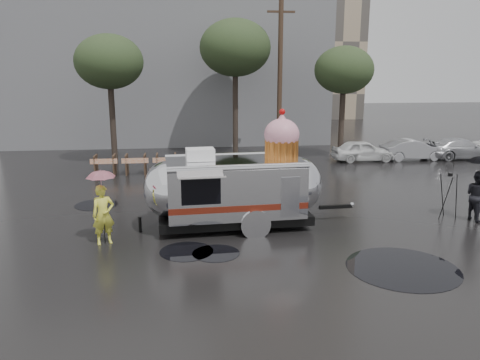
{
  "coord_description": "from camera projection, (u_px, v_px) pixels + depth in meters",
  "views": [
    {
      "loc": [
        -3.1,
        -13.35,
        5.03
      ],
      "look_at": [
        -1.35,
        1.35,
        1.58
      ],
      "focal_mm": 35.0,
      "sensor_mm": 36.0,
      "label": 1
    }
  ],
  "objects": [
    {
      "name": "utility_pole",
      "position": [
        280.0,
        78.0,
        27.19
      ],
      "size": [
        1.6,
        0.28,
        9.0
      ],
      "color": "#473323",
      "rests_on": "ground"
    },
    {
      "name": "tree_mid",
      "position": [
        235.0,
        48.0,
        27.48
      ],
      "size": [
        4.2,
        4.2,
        8.03
      ],
      "color": "#382D26",
      "rests_on": "ground"
    },
    {
      "name": "person_right",
      "position": [
        477.0,
        196.0,
        16.02
      ],
      "size": [
        0.59,
        0.89,
        1.73
      ],
      "primitive_type": "imported",
      "rotation": [
        0.0,
        0.0,
        1.74
      ],
      "color": "black",
      "rests_on": "ground"
    },
    {
      "name": "parked_cars",
      "position": [
        442.0,
        147.0,
        27.21
      ],
      "size": [
        13.2,
        1.9,
        1.5
      ],
      "color": "silver",
      "rests_on": "ground"
    },
    {
      "name": "airstream_trailer",
      "position": [
        237.0,
        186.0,
        15.24
      ],
      "size": [
        7.31,
        3.04,
        3.94
      ],
      "rotation": [
        0.0,
        0.0,
        0.06
      ],
      "color": "silver",
      "rests_on": "ground"
    },
    {
      "name": "tripod",
      "position": [
        449.0,
        191.0,
        16.25
      ],
      "size": [
        0.64,
        0.65,
        1.62
      ],
      "rotation": [
        0.0,
        0.0,
        -0.26
      ],
      "color": "black",
      "rests_on": "ground"
    },
    {
      "name": "barricade_row",
      "position": [
        136.0,
        164.0,
        23.29
      ],
      "size": [
        4.3,
        0.8,
        1.0
      ],
      "color": "#473323",
      "rests_on": "ground"
    },
    {
      "name": "ground",
      "position": [
        288.0,
        238.0,
        14.41
      ],
      "size": [
        120.0,
        120.0,
        0.0
      ],
      "primitive_type": "plane",
      "color": "black",
      "rests_on": "ground"
    },
    {
      "name": "puddles",
      "position": [
        260.0,
        226.0,
        15.51
      ],
      "size": [
        11.31,
        9.73,
        0.01
      ],
      "color": "black",
      "rests_on": "ground"
    },
    {
      "name": "umbrella_pink",
      "position": [
        101.0,
        182.0,
        13.57
      ],
      "size": [
        1.04,
        1.04,
        2.26
      ],
      "color": "pink",
      "rests_on": "ground"
    },
    {
      "name": "grey_building",
      "position": [
        170.0,
        51.0,
        35.68
      ],
      "size": [
        22.0,
        12.0,
        13.0
      ],
      "primitive_type": "cube",
      "color": "slate",
      "rests_on": "ground"
    },
    {
      "name": "tree_right",
      "position": [
        344.0,
        71.0,
        26.53
      ],
      "size": [
        3.36,
        3.36,
        6.42
      ],
      "color": "#382D26",
      "rests_on": "ground"
    },
    {
      "name": "tree_left",
      "position": [
        109.0,
        62.0,
        24.93
      ],
      "size": [
        3.64,
        3.64,
        6.95
      ],
      "color": "#382D26",
      "rests_on": "ground"
    },
    {
      "name": "person_left",
      "position": [
        103.0,
        215.0,
        13.8
      ],
      "size": [
        0.75,
        0.63,
        1.79
      ],
      "primitive_type": "imported",
      "rotation": [
        0.0,
        0.0,
        0.37
      ],
      "color": "#E2E244",
      "rests_on": "ground"
    }
  ]
}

